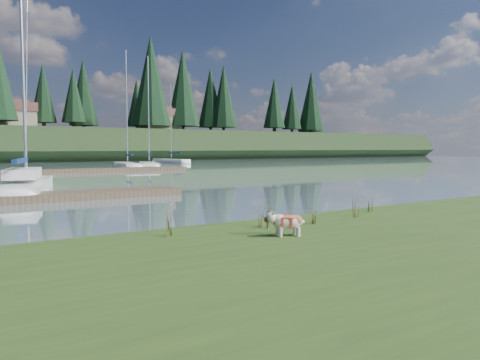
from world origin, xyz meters
TOP-DOWN VIEW (x-y plane):
  - ground at (0.00, 30.00)m, footprint 200.00×200.00m
  - bank at (0.00, -6.00)m, footprint 60.00×9.00m
  - bulldog at (0.53, -3.67)m, footprint 0.82×0.54m
  - sailboat_main at (-1.57, 13.60)m, footprint 4.37×9.81m
  - dock_far at (2.00, 30.00)m, footprint 26.00×2.20m
  - sailboat_bg_3 at (11.61, 36.05)m, footprint 2.91×8.41m
  - sailboat_bg_4 at (13.92, 35.64)m, footprint 3.92×8.01m
  - sailboat_bg_5 at (22.10, 48.27)m, footprint 2.84×7.70m
  - weed_0 at (0.78, -2.76)m, footprint 0.17×0.14m
  - weed_1 at (0.77, -2.51)m, footprint 0.17×0.14m
  - weed_2 at (3.60, -2.70)m, footprint 0.17×0.14m
  - weed_3 at (-1.45, -2.35)m, footprint 0.17×0.14m
  - weed_4 at (2.02, -2.86)m, footprint 0.17×0.14m
  - weed_5 at (4.71, -2.17)m, footprint 0.17×0.14m
  - mud_lip at (0.00, -1.60)m, footprint 60.00×0.50m
  - conifer_5 at (15.00, 70.00)m, footprint 3.96×3.96m
  - conifer_6 at (28.00, 68.00)m, footprint 7.04×7.04m
  - conifer_7 at (42.00, 71.00)m, footprint 5.28×5.28m
  - conifer_8 at (55.00, 67.00)m, footprint 4.62×4.62m
  - conifer_9 at (68.00, 70.00)m, footprint 5.94×5.94m
  - house_1 at (6.00, 71.00)m, footprint 6.30×5.30m
  - house_2 at (30.00, 69.00)m, footprint 6.30×5.30m

SIDE VIEW (x-z plane):
  - ground at x=0.00m, z-range 0.00..0.00m
  - mud_lip at x=0.00m, z-range 0.00..0.14m
  - dock_far at x=2.00m, z-range 0.00..0.30m
  - bank at x=0.00m, z-range 0.00..0.35m
  - sailboat_bg_5 at x=22.10m, z-range -5.10..5.74m
  - sailboat_bg_3 at x=11.61m, z-range -5.72..6.37m
  - sailboat_bg_4 at x=13.92m, z-range -5.51..6.16m
  - sailboat_main at x=-1.57m, z-range -6.48..7.32m
  - weed_1 at x=0.77m, z-range 0.31..0.77m
  - weed_4 at x=2.02m, z-range 0.31..0.80m
  - weed_5 at x=4.71m, z-range 0.31..0.81m
  - weed_3 at x=-1.45m, z-range 0.30..0.95m
  - weed_0 at x=0.78m, z-range 0.30..0.97m
  - bulldog at x=0.53m, z-range 0.41..0.89m
  - weed_2 at x=3.60m, z-range 0.29..1.04m
  - house_1 at x=6.00m, z-range 4.99..9.64m
  - house_2 at x=30.00m, z-range 4.99..9.64m
  - conifer_5 at x=15.00m, z-range 5.65..16.00m
  - conifer_8 at x=55.00m, z-range 5.62..17.40m
  - conifer_7 at x=42.00m, z-range 5.59..18.79m
  - conifer_9 at x=68.00m, z-range 5.55..20.18m
  - conifer_6 at x=28.00m, z-range 5.49..22.49m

